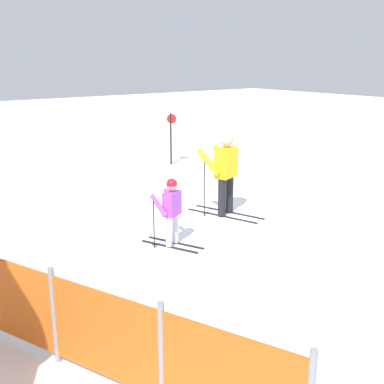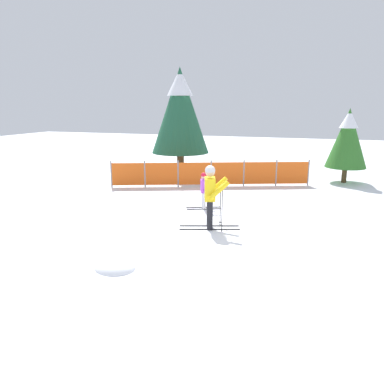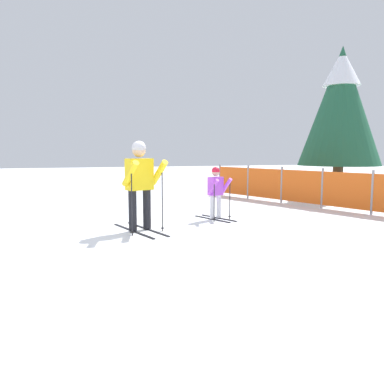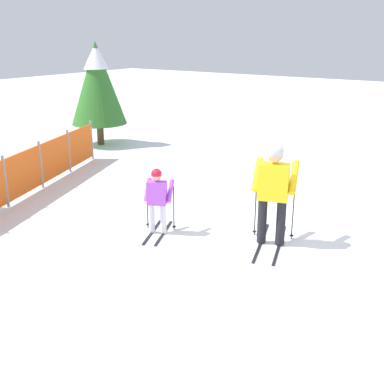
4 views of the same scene
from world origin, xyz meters
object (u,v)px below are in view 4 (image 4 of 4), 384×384
object	(u,v)px
skier_child	(157,196)
safety_fence	(5,182)
conifer_near	(97,82)
skier_adult	(274,185)

from	to	relation	value
skier_child	safety_fence	world-z (taller)	skier_child
safety_fence	skier_child	bearing A→B (deg)	-77.82
skier_child	conifer_near	distance (m)	7.54
skier_adult	skier_child	xyz separation A→B (m)	(-0.74, 1.82, -0.34)
skier_adult	safety_fence	size ratio (longest dim) A/B	0.23
safety_fence	conifer_near	size ratio (longest dim) A/B	2.41
skier_adult	conifer_near	xyz separation A→B (m)	(3.75, 7.75, 0.92)
skier_child	conifer_near	world-z (taller)	conifer_near
skier_adult	conifer_near	bearing A→B (deg)	45.74
skier_adult	skier_child	size ratio (longest dim) A/B	1.46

